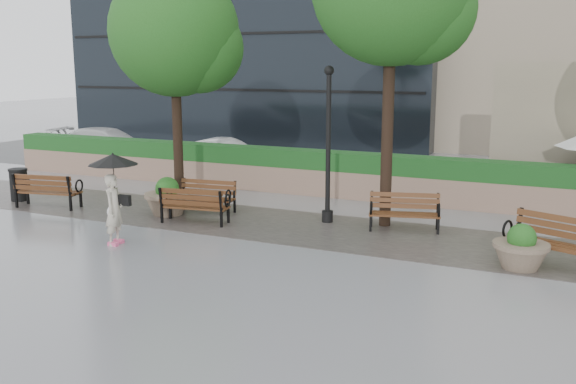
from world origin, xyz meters
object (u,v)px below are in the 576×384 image
at_px(planter_right, 521,251).
at_px(trash_bin, 19,186).
at_px(bench_2, 195,213).
at_px(bench_4, 554,253).
at_px(bench_1, 205,203).
at_px(bench_3, 404,220).
at_px(planter_left, 168,200).
at_px(pedestrian, 114,190).
at_px(bench_0, 48,198).
at_px(car_right, 226,155).
at_px(lamppost, 328,155).
at_px(car_left, 107,144).

height_order(planter_right, trash_bin, planter_right).
bearing_deg(bench_2, bench_4, 171.02).
relative_size(bench_1, bench_3, 0.94).
bearing_deg(bench_3, bench_1, 168.34).
xyz_separation_m(planter_left, planter_right, (8.94, -0.89, -0.05)).
bearing_deg(pedestrian, bench_4, -86.37).
bearing_deg(pedestrian, bench_1, -13.27).
bearing_deg(bench_3, planter_right, -49.69).
bearing_deg(bench_2, planter_right, 168.22).
bearing_deg(planter_right, bench_0, 179.07).
height_order(bench_2, bench_4, bench_4).
bearing_deg(planter_right, bench_1, 169.36).
xyz_separation_m(trash_bin, pedestrian, (5.62, -2.47, 0.78)).
height_order(planter_left, trash_bin, planter_left).
xyz_separation_m(bench_4, pedestrian, (-8.91, -2.31, 0.93)).
height_order(bench_1, trash_bin, trash_bin).
xyz_separation_m(planter_left, car_right, (-2.30, 6.96, 0.20)).
distance_m(bench_3, lamppost, 2.45).
bearing_deg(lamppost, planter_right, -21.81).
xyz_separation_m(planter_right, lamppost, (-4.80, 1.92, 1.36)).
bearing_deg(bench_0, bench_2, 171.94).
relative_size(bench_3, car_left, 0.38).
distance_m(lamppost, pedestrian, 5.24).
bearing_deg(car_right, bench_2, -157.25).
bearing_deg(pedestrian, bench_2, -23.95).
height_order(bench_3, planter_left, planter_left).
xyz_separation_m(bench_2, bench_4, (8.37, -0.03, 0.03)).
relative_size(bench_0, bench_1, 1.13).
relative_size(bench_4, planter_right, 1.85).
relative_size(bench_2, car_right, 0.49).
relative_size(planter_left, car_left, 0.26).
bearing_deg(planter_left, bench_3, 9.44).
bearing_deg(planter_right, car_left, 154.94).
xyz_separation_m(planter_left, trash_bin, (-5.00, -0.35, 0.05)).
distance_m(bench_4, lamppost, 5.78).
xyz_separation_m(bench_2, car_left, (-9.17, 7.51, 0.41)).
height_order(planter_left, planter_right, planter_left).
relative_size(lamppost, pedestrian, 1.94).
bearing_deg(bench_2, pedestrian, 68.19).
distance_m(planter_left, car_right, 7.33).
xyz_separation_m(planter_right, car_right, (-11.24, 7.85, 0.24)).
bearing_deg(bench_2, planter_left, -31.13).
relative_size(bench_3, car_right, 0.49).
xyz_separation_m(bench_3, trash_bin, (-11.12, -1.36, 0.18)).
xyz_separation_m(car_left, pedestrian, (8.62, -9.85, 0.55)).
bearing_deg(bench_0, pedestrian, 142.19).
height_order(trash_bin, car_right, car_right).
xyz_separation_m(bench_0, bench_4, (13.06, 0.18, 0.01)).
bearing_deg(planter_left, bench_4, -3.08).
bearing_deg(bench_3, car_right, 129.14).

